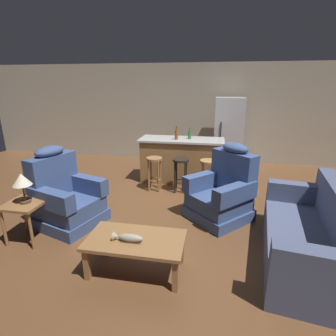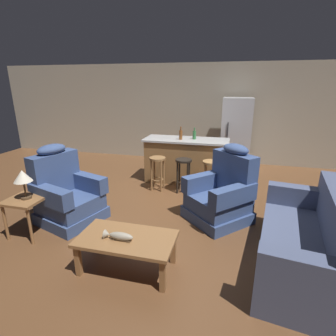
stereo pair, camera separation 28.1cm
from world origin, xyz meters
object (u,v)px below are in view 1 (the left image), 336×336
(bar_stool_left, at_px, (154,168))
(refrigerator, at_px, (228,134))
(bar_stool_middle, at_px, (181,169))
(bottle_tall_green, at_px, (190,134))
(coffee_table, at_px, (136,243))
(fish_figurine, at_px, (128,238))
(recliner_near_island, at_px, (223,193))
(couch, at_px, (310,237))
(kitchen_island, at_px, (181,160))
(table_lamp, at_px, (22,181))
(bar_stool_right, at_px, (208,171))
(recliner_near_lamp, at_px, (65,198))
(bottle_short_amber, at_px, (176,135))
(end_table, at_px, (25,209))

(bar_stool_left, distance_m, refrigerator, 2.39)
(bar_stool_middle, distance_m, bottle_tall_green, 0.88)
(coffee_table, distance_m, fish_figurine, 0.14)
(recliner_near_island, bearing_deg, bar_stool_middle, -95.15)
(refrigerator, relative_size, bottle_tall_green, 7.17)
(coffee_table, distance_m, recliner_near_island, 1.79)
(coffee_table, distance_m, refrigerator, 4.42)
(recliner_near_island, distance_m, refrigerator, 2.79)
(recliner_near_island, bearing_deg, bottle_tall_green, -112.08)
(couch, distance_m, kitchen_island, 3.15)
(coffee_table, relative_size, table_lamp, 2.68)
(fish_figurine, bearing_deg, refrigerator, 74.43)
(fish_figurine, bearing_deg, recliner_near_island, 56.01)
(table_lamp, bearing_deg, bar_stool_left, 58.18)
(coffee_table, height_order, bar_stool_left, bar_stool_left)
(recliner_near_island, relative_size, table_lamp, 2.93)
(recliner_near_island, distance_m, bar_stool_middle, 1.22)
(bar_stool_middle, bearing_deg, bar_stool_right, 0.00)
(table_lamp, relative_size, kitchen_island, 0.23)
(coffee_table, relative_size, bar_stool_right, 1.62)
(bar_stool_left, bearing_deg, recliner_near_island, -34.75)
(recliner_near_lamp, xyz_separation_m, bar_stool_middle, (1.56, 1.54, 0.05))
(bar_stool_left, xyz_separation_m, bar_stool_middle, (0.53, 0.00, 0.00))
(bar_stool_middle, bearing_deg, bottle_short_amber, 107.78)
(fish_figurine, distance_m, bottle_tall_green, 3.21)
(recliner_near_lamp, height_order, bar_stool_left, recliner_near_lamp)
(kitchen_island, xyz_separation_m, bottle_tall_green, (0.17, 0.03, 0.56))
(coffee_table, xyz_separation_m, table_lamp, (-1.63, 0.35, 0.50))
(bar_stool_left, distance_m, bar_stool_right, 1.06)
(coffee_table, xyz_separation_m, bar_stool_right, (0.71, 2.41, 0.11))
(refrigerator, bearing_deg, recliner_near_island, -93.14)
(couch, bearing_deg, kitchen_island, -44.71)
(bar_stool_left, relative_size, refrigerator, 0.39)
(bar_stool_middle, height_order, bar_stool_right, same)
(recliner_near_lamp, distance_m, end_table, 0.59)
(kitchen_island, relative_size, bottle_tall_green, 7.33)
(bar_stool_right, bearing_deg, end_table, -138.72)
(table_lamp, bearing_deg, refrigerator, 54.66)
(kitchen_island, distance_m, bar_stool_middle, 0.63)
(bottle_tall_green, bearing_deg, coffee_table, -95.18)
(coffee_table, xyz_separation_m, end_table, (-1.64, 0.35, 0.10))
(table_lamp, height_order, bottle_short_amber, bottle_short_amber)
(recliner_near_lamp, distance_m, bottle_tall_green, 2.82)
(bottle_short_amber, bearing_deg, bar_stool_right, -37.82)
(bar_stool_left, xyz_separation_m, bar_stool_right, (1.06, 0.00, 0.00))
(kitchen_island, height_order, bar_stool_right, kitchen_island)
(coffee_table, height_order, end_table, end_table)
(kitchen_island, height_order, bottle_short_amber, bottle_short_amber)
(bottle_short_amber, bearing_deg, bar_stool_middle, -72.22)
(recliner_near_lamp, relative_size, bar_stool_middle, 1.76)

